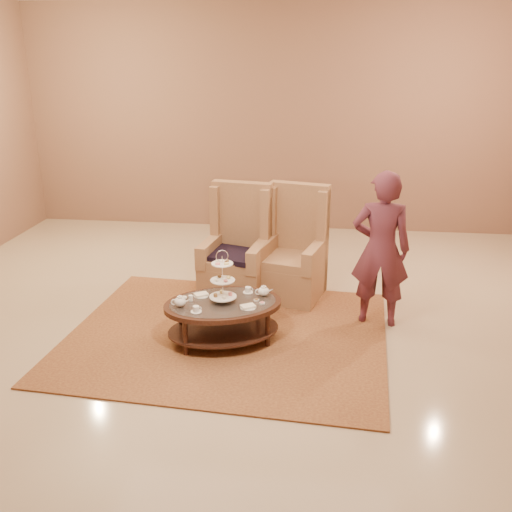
# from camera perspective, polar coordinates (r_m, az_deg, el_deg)

# --- Properties ---
(ground) EXTENTS (8.00, 8.00, 0.00)m
(ground) POSITION_cam_1_polar(r_m,az_deg,el_deg) (5.84, -1.63, -8.25)
(ground) COLOR tan
(ground) RESTS_ON ground
(ceiling) EXTENTS (8.00, 8.00, 0.02)m
(ceiling) POSITION_cam_1_polar(r_m,az_deg,el_deg) (5.84, -1.63, -8.25)
(ceiling) COLOR beige
(ceiling) RESTS_ON ground
(wall_back) EXTENTS (8.00, 0.04, 3.50)m
(wall_back) POSITION_cam_1_polar(r_m,az_deg,el_deg) (9.19, 1.96, 13.48)
(wall_back) COLOR #835C47
(wall_back) RESTS_ON ground
(rug) EXTENTS (3.37, 2.88, 0.02)m
(rug) POSITION_cam_1_polar(r_m,az_deg,el_deg) (5.91, -2.89, -7.84)
(rug) COLOR olive
(rug) RESTS_ON ground
(tea_table) EXTENTS (1.36, 1.14, 0.97)m
(tea_table) POSITION_cam_1_polar(r_m,az_deg,el_deg) (5.64, -3.30, -5.35)
(tea_table) COLOR black
(tea_table) RESTS_ON ground
(armchair_left) EXTENTS (0.82, 0.84, 1.32)m
(armchair_left) POSITION_cam_1_polar(r_m,az_deg,el_deg) (6.71, -1.87, -0.27)
(armchair_left) COLOR #A0724B
(armchair_left) RESTS_ON ground
(armchair_right) EXTENTS (0.87, 0.89, 1.31)m
(armchair_right) POSITION_cam_1_polar(r_m,az_deg,el_deg) (6.72, 3.74, -0.35)
(armchair_right) COLOR #A0724B
(armchair_right) RESTS_ON ground
(person) EXTENTS (0.63, 0.43, 1.65)m
(person) POSITION_cam_1_polar(r_m,az_deg,el_deg) (6.00, 12.37, 0.64)
(person) COLOR #562532
(person) RESTS_ON ground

